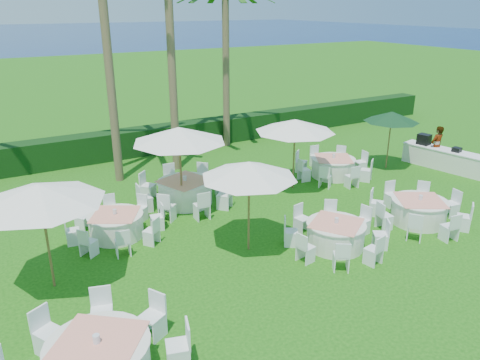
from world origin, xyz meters
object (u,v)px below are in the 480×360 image
object	(u,v)px
banquet_table_f	(333,167)
umbrella_green	(392,117)
umbrella_b	(249,170)
umbrella_d	(295,126)
umbrella_a	(40,194)
banquet_table_c	(419,210)
banquet_table_a	(99,360)
banquet_table_d	(116,225)
banquet_table_e	(185,191)
staff_person	(436,146)
banquet_table_b	(335,234)
umbrella_c	(179,135)
buffet_table	(445,159)

from	to	relation	value
banquet_table_f	umbrella_green	size ratio (longest dim) A/B	1.27
umbrella_b	umbrella_d	bearing A→B (deg)	40.03
umbrella_a	banquet_table_c	bearing A→B (deg)	-10.24
umbrella_green	banquet_table_a	bearing A→B (deg)	-155.89
banquet_table_d	umbrella_green	xyz separation A→B (m)	(11.63, 0.54, 1.82)
umbrella_d	umbrella_green	xyz separation A→B (m)	(4.79, -0.07, -0.21)
banquet_table_e	staff_person	bearing A→B (deg)	-8.10
umbrella_a	staff_person	xyz separation A→B (m)	(15.70, 1.57, -1.58)
umbrella_b	umbrella_green	xyz separation A→B (m)	(8.63, 3.17, -0.18)
banquet_table_b	umbrella_b	xyz separation A→B (m)	(-2.23, 1.07, 1.99)
umbrella_b	umbrella_d	xyz separation A→B (m)	(3.85, 3.23, 0.03)
banquet_table_b	umbrella_c	world-z (taller)	umbrella_c
umbrella_c	buffet_table	size ratio (longest dim) A/B	0.82
banquet_table_b	umbrella_a	bearing A→B (deg)	165.76
banquet_table_e	staff_person	size ratio (longest dim) A/B	1.92
banquet_table_d	umbrella_b	bearing A→B (deg)	-41.24
staff_person	banquet_table_e	bearing A→B (deg)	-9.71
umbrella_c	umbrella_d	world-z (taller)	umbrella_c
umbrella_d	staff_person	xyz separation A→B (m)	(6.78, -0.88, -1.54)
banquet_table_c	umbrella_d	distance (m)	5.10
banquet_table_b	umbrella_a	xyz separation A→B (m)	(-7.30, 1.85, 2.06)
umbrella_c	staff_person	world-z (taller)	umbrella_c
banquet_table_a	buffet_table	xyz separation A→B (m)	(15.49, 4.72, 0.02)
banquet_table_b	banquet_table_f	distance (m)	5.90
banquet_table_b	banquet_table_c	xyz separation A→B (m)	(3.33, -0.07, 0.01)
banquet_table_a	banquet_table_b	world-z (taller)	banquet_table_a
umbrella_a	umbrella_green	xyz separation A→B (m)	(13.71, 2.38, -0.25)
banquet_table_b	umbrella_d	world-z (taller)	umbrella_d
banquet_table_b	staff_person	bearing A→B (deg)	22.20
umbrella_a	umbrella_d	bearing A→B (deg)	15.35
banquet_table_e	umbrella_a	size ratio (longest dim) A/B	1.13
banquet_table_c	umbrella_b	size ratio (longest dim) A/B	1.16
umbrella_d	banquet_table_e	bearing A→B (deg)	170.69
banquet_table_b	buffet_table	size ratio (longest dim) A/B	0.79
umbrella_green	umbrella_b	bearing A→B (deg)	-159.87
banquet_table_f	staff_person	world-z (taller)	staff_person
banquet_table_c	umbrella_c	xyz separation A→B (m)	(-6.06, 4.69, 2.17)
banquet_table_c	umbrella_c	size ratio (longest dim) A/B	0.99
banquet_table_d	staff_person	world-z (taller)	staff_person
banquet_table_e	umbrella_d	size ratio (longest dim) A/B	1.15
banquet_table_f	buffet_table	bearing A→B (deg)	-19.27
banquet_table_b	banquet_table_d	size ratio (longest dim) A/B	1.03
banquet_table_e	staff_person	xyz separation A→B (m)	(10.85, -1.54, 0.43)
umbrella_a	buffet_table	world-z (taller)	umbrella_a
banquet_table_a	staff_person	distance (m)	16.33
buffet_table	banquet_table_a	bearing A→B (deg)	-163.06
umbrella_green	umbrella_d	bearing A→B (deg)	179.21
banquet_table_c	buffet_table	world-z (taller)	buffet_table
buffet_table	staff_person	xyz separation A→B (m)	(-0.02, 0.51, 0.41)
umbrella_a	umbrella_b	world-z (taller)	umbrella_a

